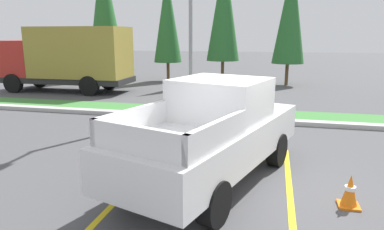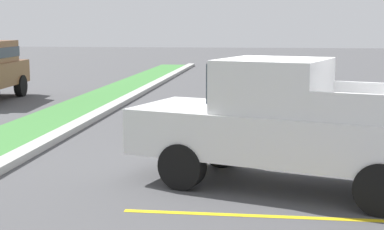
{
  "view_description": "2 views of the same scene",
  "coord_description": "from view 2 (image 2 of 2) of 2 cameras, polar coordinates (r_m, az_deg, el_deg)",
  "views": [
    {
      "loc": [
        0.37,
        -6.94,
        2.95
      ],
      "look_at": [
        -1.53,
        1.13,
        1.06
      ],
      "focal_mm": 32.51,
      "sensor_mm": 36.0,
      "label": 1
    },
    {
      "loc": [
        -10.14,
        0.2,
        2.63
      ],
      "look_at": [
        -0.63,
        1.39,
        1.15
      ],
      "focal_mm": 54.21,
      "sensor_mm": 36.0,
      "label": 2
    }
  ],
  "objects": [
    {
      "name": "ground_plane",
      "position": [
        10.48,
        8.03,
        -5.84
      ],
      "size": [
        120.0,
        120.0,
        0.0
      ],
      "primitive_type": "plane",
      "color": "#4C4C4F"
    },
    {
      "name": "parking_line_near",
      "position": [
        8.27,
        9.98,
        -9.88
      ],
      "size": [
        0.12,
        4.8,
        0.01
      ],
      "primitive_type": "cube",
      "color": "yellow",
      "rests_on": "ground"
    },
    {
      "name": "parking_line_far",
      "position": [
        11.24,
        9.23,
        -4.83
      ],
      "size": [
        0.12,
        4.8,
        0.01
      ],
      "primitive_type": "cube",
      "color": "yellow",
      "rests_on": "ground"
    },
    {
      "name": "curb_strip",
      "position": [
        11.51,
        -17.79,
        -4.47
      ],
      "size": [
        56.0,
        0.4,
        0.15
      ],
      "primitive_type": "cube",
      "color": "#B2B2AD",
      "rests_on": "ground"
    },
    {
      "name": "pickup_truck_main",
      "position": [
        9.53,
        9.41,
        -0.93
      ],
      "size": [
        3.43,
        5.55,
        2.1
      ],
      "color": "black",
      "rests_on": "ground"
    },
    {
      "name": "traffic_cone",
      "position": [
        12.18,
        11.81,
        -2.47
      ],
      "size": [
        0.36,
        0.36,
        0.6
      ],
      "color": "orange",
      "rests_on": "ground"
    }
  ]
}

